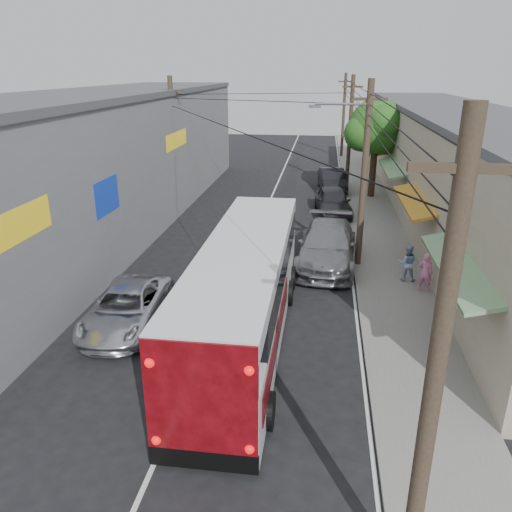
% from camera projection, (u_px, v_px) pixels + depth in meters
% --- Properties ---
extents(ground, '(120.00, 120.00, 0.00)m').
position_uv_depth(ground, '(153.00, 467.00, 11.15)').
color(ground, black).
rests_on(ground, ground).
extents(sidewalk, '(3.00, 80.00, 0.12)m').
position_uv_depth(sidewalk, '(374.00, 221.00, 28.86)').
color(sidewalk, slate).
rests_on(sidewalk, ground).
extents(building_right, '(7.09, 40.00, 6.25)m').
position_uv_depth(building_right, '(453.00, 164.00, 29.06)').
color(building_right, '#B0A48C').
rests_on(building_right, ground).
extents(building_left, '(7.20, 36.00, 7.25)m').
position_uv_depth(building_left, '(106.00, 159.00, 27.62)').
color(building_left, slate).
rests_on(building_left, ground).
extents(utility_poles, '(11.80, 45.28, 8.00)m').
position_uv_depth(utility_poles, '(318.00, 148.00, 28.15)').
color(utility_poles, '#473828').
rests_on(utility_poles, ground).
extents(street_tree, '(4.40, 4.00, 6.60)m').
position_uv_depth(street_tree, '(377.00, 128.00, 32.77)').
color(street_tree, '#3F2B19').
rests_on(street_tree, ground).
extents(coach_bus, '(2.71, 11.74, 3.38)m').
position_uv_depth(coach_bus, '(245.00, 291.00, 15.78)').
color(coach_bus, white).
rests_on(coach_bus, ground).
extents(jeepney, '(2.52, 5.05, 1.37)m').
position_uv_depth(jeepney, '(127.00, 308.00, 17.05)').
color(jeepney, silver).
rests_on(jeepney, ground).
extents(parked_suv, '(2.85, 6.31, 1.79)m').
position_uv_depth(parked_suv, '(327.00, 245.00, 22.41)').
color(parked_suv, gray).
rests_on(parked_suv, ground).
extents(parked_car_mid, '(2.51, 5.00, 1.63)m').
position_uv_depth(parked_car_mid, '(333.00, 201.00, 30.17)').
color(parked_car_mid, '#292A2F').
rests_on(parked_car_mid, ground).
extents(parked_car_far, '(2.22, 4.96, 1.58)m').
position_uv_depth(parked_car_far, '(332.00, 180.00, 36.09)').
color(parked_car_far, black).
rests_on(parked_car_far, ground).
extents(pedestrian_near, '(0.67, 0.55, 1.57)m').
position_uv_depth(pedestrian_near, '(425.00, 272.00, 19.43)').
color(pedestrian_near, pink).
rests_on(pedestrian_near, sidewalk).
extents(pedestrian_far, '(0.79, 0.63, 1.54)m').
position_uv_depth(pedestrian_far, '(407.00, 263.00, 20.41)').
color(pedestrian_far, '#90AED2').
rests_on(pedestrian_far, sidewalk).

